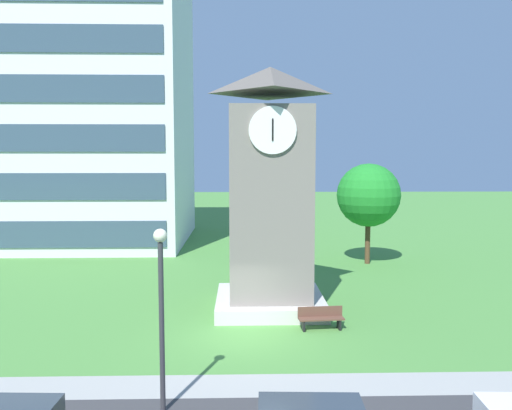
{
  "coord_description": "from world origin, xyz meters",
  "views": [
    {
      "loc": [
        -0.06,
        -19.45,
        6.84
      ],
      "look_at": [
        0.59,
        4.6,
        4.58
      ],
      "focal_mm": 36.94,
      "sensor_mm": 36.0,
      "label": 1
    }
  ],
  "objects_px": {
    "clock_tower": "(270,203)",
    "street_lamp": "(161,297)",
    "park_bench": "(321,318)",
    "tree_by_building": "(368,195)"
  },
  "relations": [
    {
      "from": "street_lamp",
      "to": "tree_by_building",
      "type": "distance_m",
      "value": 21.76
    },
    {
      "from": "park_bench",
      "to": "tree_by_building",
      "type": "relative_size",
      "value": 0.29
    },
    {
      "from": "clock_tower",
      "to": "street_lamp",
      "type": "xyz_separation_m",
      "value": [
        -3.37,
        -9.46,
        -1.63
      ]
    },
    {
      "from": "street_lamp",
      "to": "park_bench",
      "type": "bearing_deg",
      "value": 51.54
    },
    {
      "from": "park_bench",
      "to": "tree_by_building",
      "type": "xyz_separation_m",
      "value": [
        4.87,
        12.64,
        3.89
      ]
    },
    {
      "from": "tree_by_building",
      "to": "clock_tower",
      "type": "bearing_deg",
      "value": -124.58
    },
    {
      "from": "clock_tower",
      "to": "tree_by_building",
      "type": "height_order",
      "value": "clock_tower"
    },
    {
      "from": "clock_tower",
      "to": "park_bench",
      "type": "distance_m",
      "value": 5.5
    },
    {
      "from": "park_bench",
      "to": "street_lamp",
      "type": "relative_size",
      "value": 0.37
    },
    {
      "from": "park_bench",
      "to": "street_lamp",
      "type": "height_order",
      "value": "street_lamp"
    }
  ]
}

